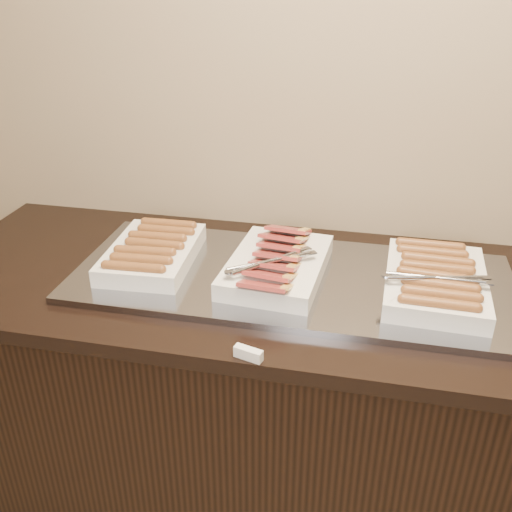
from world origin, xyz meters
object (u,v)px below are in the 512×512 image
at_px(dish_center, 277,264).
at_px(dish_right, 435,280).
at_px(counter, 282,405).
at_px(warming_tray, 291,279).
at_px(dish_left, 153,252).

relative_size(dish_center, dish_right, 1.03).
bearing_deg(counter, dish_center, -171.68).
distance_m(counter, warming_tray, 0.46).
distance_m(counter, dish_center, 0.50).
height_order(counter, dish_center, dish_center).
height_order(counter, dish_left, dish_left).
bearing_deg(dish_right, dish_left, -177.80).
bearing_deg(counter, dish_left, -180.00).
xyz_separation_m(warming_tray, dish_right, (0.38, -0.00, 0.04)).
bearing_deg(dish_center, counter, 12.31).
distance_m(dish_left, dish_right, 0.78).
xyz_separation_m(counter, warming_tray, (0.01, 0.00, 0.46)).
bearing_deg(counter, dish_right, -0.52).
relative_size(counter, dish_right, 5.29).
bearing_deg(warming_tray, dish_left, -180.00).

